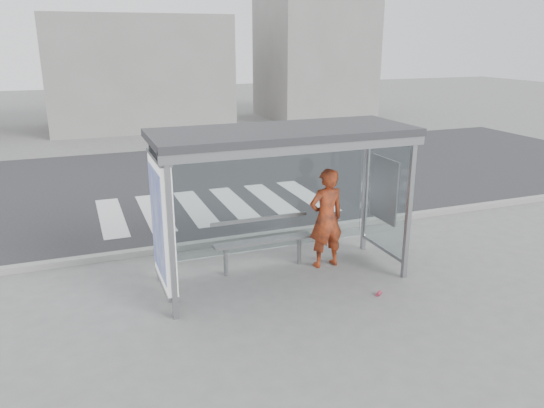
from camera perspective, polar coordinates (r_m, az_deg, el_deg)
The scene contains 10 objects.
ground at distance 9.30m, azimuth 1.14°, elevation -8.02°, with size 80.00×80.00×0.00m, color slate.
road at distance 15.64m, azimuth -8.52°, elevation 2.41°, with size 30.00×10.00×0.01m, color #262628.
curb at distance 10.96m, azimuth -2.68°, elevation -3.65°, with size 30.00×0.18×0.12m, color gray.
crosswalk at distance 13.30m, azimuth -6.14°, elevation -0.18°, with size 5.55×3.00×0.00m.
bus_shelter at distance 8.57m, azimuth -1.24°, elevation 3.83°, with size 4.25×1.65×2.62m.
building_center at distance 26.02m, azimuth -14.28°, elevation 13.57°, with size 8.00×5.00×5.00m, color slate.
building_right at distance 28.52m, azimuth 4.54°, elevation 16.33°, with size 5.00×5.00×7.00m, color slate.
person at distance 9.53m, azimuth 5.84°, elevation -1.53°, with size 0.67×0.44×1.83m, color orange.
bench at distance 9.46m, azimuth -1.00°, elevation -3.93°, with size 1.81×0.31×0.94m.
soda_can at distance 8.90m, azimuth 11.41°, elevation -9.41°, with size 0.07×0.07×0.12m, color #E24264.
Camera 1 is at (-3.17, -7.78, 3.99)m, focal length 35.00 mm.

